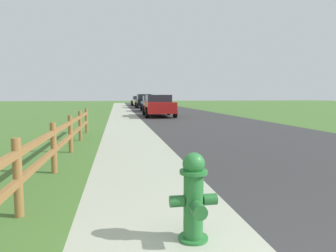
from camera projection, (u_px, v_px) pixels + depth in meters
ground_plane at (134, 113)px, 26.20m from camera, size 120.00×120.00×0.00m
road_asphalt at (170, 111)px, 28.74m from camera, size 7.00×66.00×0.01m
curb_concrete at (100, 112)px, 27.66m from camera, size 6.00×66.00×0.01m
grass_verge at (83, 112)px, 27.42m from camera, size 5.00×66.00×0.00m
fire_hydrant at (194, 196)px, 3.07m from camera, size 0.49×0.43×0.91m
rail_fence at (63, 136)px, 6.77m from camera, size 0.11×10.75×0.98m
parked_suv_red at (158, 105)px, 21.61m from camera, size 2.20×4.84×1.53m
parked_car_blue at (152, 103)px, 28.67m from camera, size 2.10×4.38×1.47m
parked_car_black at (144, 101)px, 36.77m from camera, size 2.05×4.57×1.65m
parked_car_beige at (139, 101)px, 43.77m from camera, size 2.12×4.59×1.42m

